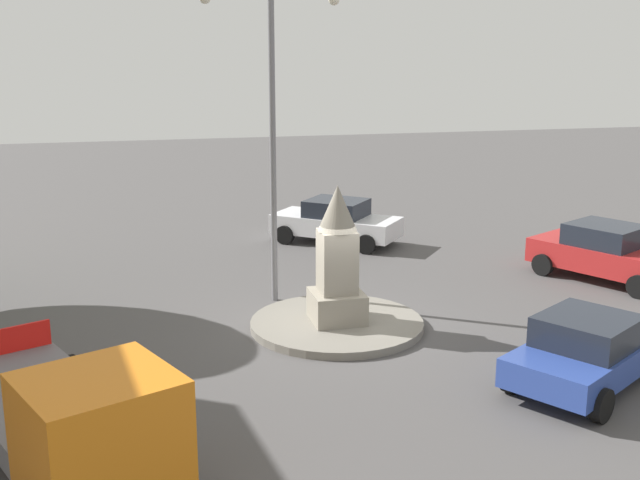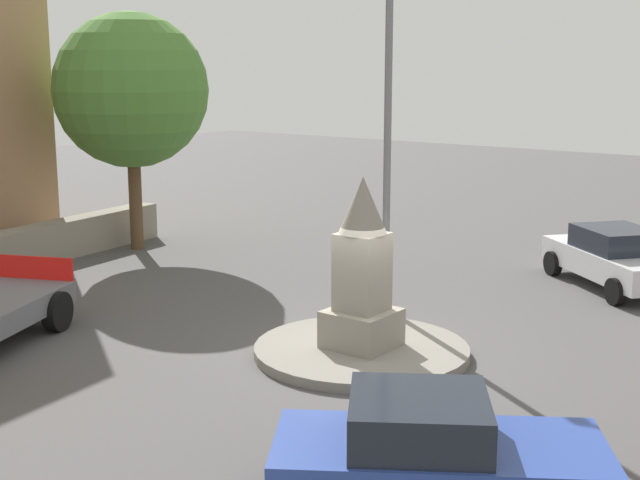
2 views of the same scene
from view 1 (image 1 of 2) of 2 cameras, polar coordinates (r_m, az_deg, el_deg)
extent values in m
plane|color=#4F4C4C|center=(19.08, 1.21, -6.30)|extent=(80.00, 80.00, 0.00)
cylinder|color=gray|center=(19.04, 1.22, -6.04)|extent=(4.12, 4.12, 0.19)
cube|color=gray|center=(18.90, 1.22, -4.76)|extent=(1.21, 1.21, 0.71)
cube|color=gray|center=(18.58, 1.24, -1.56)|extent=(0.83, 0.83, 1.48)
cone|color=gray|center=(18.28, 1.26, 2.30)|extent=(0.91, 0.91, 1.07)
cylinder|color=slate|center=(20.23, -3.40, 6.60)|extent=(0.16, 0.16, 8.05)
sphere|color=#F2EACC|center=(20.44, 1.01, 16.83)|extent=(0.28, 0.28, 0.28)
cube|color=#B22323|center=(24.10, 19.82, -1.17)|extent=(3.60, 4.55, 0.70)
cube|color=#1E232D|center=(23.99, 19.75, 0.36)|extent=(2.38, 2.46, 0.59)
cylinder|color=black|center=(24.11, 15.67, -1.71)|extent=(0.50, 0.67, 0.64)
cylinder|color=black|center=(25.64, 17.88, -0.95)|extent=(0.50, 0.67, 0.64)
cylinder|color=black|center=(22.77, 21.87, -3.12)|extent=(0.50, 0.67, 0.64)
cube|color=#2D479E|center=(16.78, 18.86, -7.78)|extent=(4.46, 3.75, 0.56)
cube|color=#1E232D|center=(16.35, 18.61, -6.17)|extent=(2.34, 2.32, 0.58)
cylinder|color=black|center=(18.46, 18.20, -6.67)|extent=(0.66, 0.53, 0.64)
cylinder|color=black|center=(16.04, 13.60, -9.49)|extent=(0.66, 0.53, 0.64)
cylinder|color=black|center=(15.32, 19.50, -11.07)|extent=(0.66, 0.53, 0.64)
cube|color=silver|center=(26.89, 1.14, 1.08)|extent=(4.38, 4.04, 0.62)
cube|color=#1E232D|center=(26.75, 1.18, 2.31)|extent=(2.47, 2.43, 0.56)
cylinder|color=black|center=(26.85, -2.52, 0.37)|extent=(0.63, 0.58, 0.64)
cylinder|color=black|center=(28.35, -0.86, 1.11)|extent=(0.63, 0.58, 0.64)
cylinder|color=black|center=(25.61, 3.35, -0.31)|extent=(0.63, 0.58, 0.64)
cylinder|color=black|center=(27.17, 4.75, 0.50)|extent=(0.63, 0.58, 0.64)
cube|color=orange|center=(11.90, -15.46, -13.17)|extent=(2.62, 2.55, 1.69)
cube|color=slate|center=(14.67, -19.73, -10.83)|extent=(3.45, 4.43, 0.45)
cylinder|color=black|center=(12.55, -10.52, -15.75)|extent=(0.59, 0.88, 0.84)
cylinder|color=black|center=(16.06, -17.48, -9.35)|extent=(0.59, 0.88, 0.84)
camera|label=2|loc=(14.25, 59.78, 2.73)|focal=49.34mm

